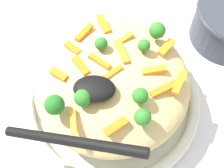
% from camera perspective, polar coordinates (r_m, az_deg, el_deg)
% --- Properties ---
extents(ground_plane, '(2.40, 2.40, 0.00)m').
position_cam_1_polar(ground_plane, '(0.52, -0.00, -3.92)').
color(ground_plane, silver).
extents(serving_bowl, '(0.29, 0.29, 0.04)m').
position_cam_1_polar(serving_bowl, '(0.50, -0.00, -2.87)').
color(serving_bowl, silver).
rests_on(serving_bowl, ground_plane).
extents(pasta_mound, '(0.24, 0.24, 0.09)m').
position_cam_1_polar(pasta_mound, '(0.45, -0.00, 0.33)').
color(pasta_mound, '#D1BA7A').
rests_on(pasta_mound, serving_bowl).
extents(carrot_piece_0, '(0.03, 0.03, 0.01)m').
position_cam_1_polar(carrot_piece_0, '(0.45, 10.38, 6.95)').
color(carrot_piece_0, orange).
rests_on(carrot_piece_0, pasta_mound).
extents(carrot_piece_1, '(0.03, 0.03, 0.01)m').
position_cam_1_polar(carrot_piece_1, '(0.45, 2.22, 8.52)').
color(carrot_piece_1, orange).
rests_on(carrot_piece_1, pasta_mound).
extents(carrot_piece_2, '(0.03, 0.03, 0.01)m').
position_cam_1_polar(carrot_piece_2, '(0.41, -0.49, 2.02)').
color(carrot_piece_2, orange).
rests_on(carrot_piece_2, pasta_mound).
extents(carrot_piece_3, '(0.03, 0.02, 0.01)m').
position_cam_1_polar(carrot_piece_3, '(0.44, -7.54, 6.80)').
color(carrot_piece_3, orange).
rests_on(carrot_piece_3, pasta_mound).
extents(carrot_piece_4, '(0.03, 0.03, 0.01)m').
position_cam_1_polar(carrot_piece_4, '(0.40, -2.58, -0.63)').
color(carrot_piece_4, orange).
rests_on(carrot_piece_4, pasta_mound).
extents(carrot_piece_5, '(0.02, 0.04, 0.01)m').
position_cam_1_polar(carrot_piece_5, '(0.38, -7.39, -7.67)').
color(carrot_piece_5, orange).
rests_on(carrot_piece_5, pasta_mound).
extents(carrot_piece_6, '(0.03, 0.03, 0.01)m').
position_cam_1_polar(carrot_piece_6, '(0.42, -2.43, 4.27)').
color(carrot_piece_6, orange).
rests_on(carrot_piece_6, pasta_mound).
extents(carrot_piece_7, '(0.04, 0.02, 0.01)m').
position_cam_1_polar(carrot_piece_7, '(0.42, 8.01, 2.52)').
color(carrot_piece_7, orange).
rests_on(carrot_piece_7, pasta_mound).
extents(carrot_piece_8, '(0.04, 0.03, 0.01)m').
position_cam_1_polar(carrot_piece_8, '(0.41, 9.94, -0.88)').
color(carrot_piece_8, orange).
rests_on(carrot_piece_8, pasta_mound).
extents(carrot_piece_9, '(0.03, 0.03, 0.01)m').
position_cam_1_polar(carrot_piece_9, '(0.42, -6.06, 2.96)').
color(carrot_piece_9, orange).
rests_on(carrot_piece_9, pasta_mound).
extents(carrot_piece_10, '(0.02, 0.03, 0.01)m').
position_cam_1_polar(carrot_piece_10, '(0.43, 2.03, 5.86)').
color(carrot_piece_10, orange).
rests_on(carrot_piece_10, pasta_mound).
extents(carrot_piece_11, '(0.03, 0.04, 0.01)m').
position_cam_1_polar(carrot_piece_11, '(0.47, -1.65, 11.47)').
color(carrot_piece_11, orange).
rests_on(carrot_piece_11, pasta_mound).
extents(carrot_piece_12, '(0.03, 0.04, 0.01)m').
position_cam_1_polar(carrot_piece_12, '(0.46, -5.35, 9.82)').
color(carrot_piece_12, orange).
rests_on(carrot_piece_12, pasta_mound).
extents(carrot_piece_13, '(0.03, 0.02, 0.01)m').
position_cam_1_polar(carrot_piece_13, '(0.42, -10.18, 1.84)').
color(carrot_piece_13, orange).
rests_on(carrot_piece_13, pasta_mound).
extents(carrot_piece_14, '(0.03, 0.03, 0.01)m').
position_cam_1_polar(carrot_piece_14, '(0.38, 0.74, -8.10)').
color(carrot_piece_14, orange).
rests_on(carrot_piece_14, pasta_mound).
extents(carrot_piece_15, '(0.02, 0.04, 0.01)m').
position_cam_1_polar(carrot_piece_15, '(0.42, 12.74, 0.30)').
color(carrot_piece_15, orange).
rests_on(carrot_piece_15, pasta_mound).
extents(broccoli_floret_0, '(0.02, 0.02, 0.03)m').
position_cam_1_polar(broccoli_floret_0, '(0.45, 8.65, 10.08)').
color(broccoli_floret_0, '#296820').
rests_on(broccoli_floret_0, pasta_mound).
extents(broccoli_floret_1, '(0.02, 0.02, 0.03)m').
position_cam_1_polar(broccoli_floret_1, '(0.38, -5.60, -2.69)').
color(broccoli_floret_1, '#296820').
rests_on(broccoli_floret_1, pasta_mound).
extents(broccoli_floret_2, '(0.02, 0.02, 0.02)m').
position_cam_1_polar(broccoli_floret_2, '(0.43, -2.09, 7.68)').
color(broccoli_floret_2, '#296820').
rests_on(broccoli_floret_2, pasta_mound).
extents(broccoli_floret_3, '(0.02, 0.02, 0.02)m').
position_cam_1_polar(broccoli_floret_3, '(0.38, 5.89, -6.35)').
color(broccoli_floret_3, '#296820').
rests_on(broccoli_floret_3, pasta_mound).
extents(broccoli_floret_4, '(0.02, 0.02, 0.02)m').
position_cam_1_polar(broccoli_floret_4, '(0.43, 6.15, 7.29)').
color(broccoli_floret_4, '#296820').
rests_on(broccoli_floret_4, pasta_mound).
extents(broccoli_floret_5, '(0.02, 0.02, 0.03)m').
position_cam_1_polar(broccoli_floret_5, '(0.38, 5.44, -2.29)').
color(broccoli_floret_5, '#296820').
rests_on(broccoli_floret_5, pasta_mound).
extents(broccoli_floret_6, '(0.03, 0.03, 0.03)m').
position_cam_1_polar(broccoli_floret_6, '(0.38, -10.94, -3.97)').
color(broccoli_floret_6, '#205B1C').
rests_on(broccoli_floret_6, pasta_mound).
extents(serving_spoon, '(0.17, 0.12, 0.07)m').
position_cam_1_polar(serving_spoon, '(0.37, -4.96, -4.36)').
color(serving_spoon, black).
rests_on(serving_spoon, pasta_mound).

